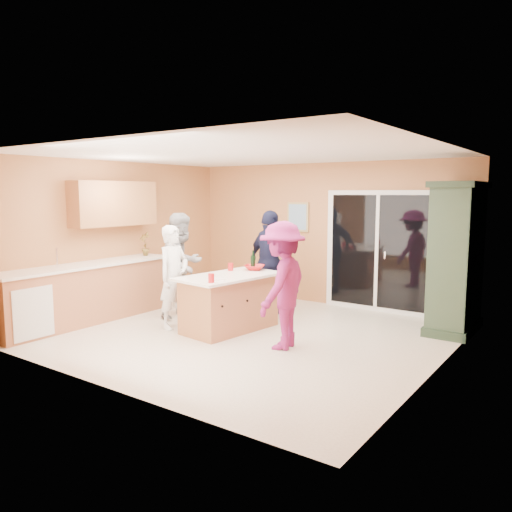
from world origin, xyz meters
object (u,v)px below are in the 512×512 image
Objects in this scene: kitchen_island at (229,304)px; woman_white at (174,277)px; woman_grey at (183,265)px; woman_magenta at (282,285)px; woman_navy at (270,262)px; green_hutch at (456,260)px.

woman_white is (-0.77, -0.39, 0.39)m from kitchen_island.
woman_grey reaches higher than kitchen_island.
woman_white is at bearing -145.31° from kitchen_island.
woman_magenta reaches higher than kitchen_island.
woman_magenta is (1.20, -1.52, -0.04)m from woman_navy.
woman_white is at bearing -96.21° from woman_magenta.
woman_white reaches higher than kitchen_island.
green_hutch reaches higher than woman_navy.
woman_magenta is at bearing -87.93° from woman_white.
green_hutch is 1.26× the size of woman_navy.
green_hutch is 4.22m from woman_white.
woman_white is 0.89× the size of woman_navy.
woman_navy is at bearing -151.01° from woman_magenta.
woman_navy reaches higher than woman_grey.
woman_white is at bearing -146.66° from woman_grey.
woman_navy is at bearing -23.81° from woman_white.
woman_grey is at bearing 177.38° from kitchen_island.
kitchen_island is 0.96× the size of woman_navy.
woman_navy reaches higher than kitchen_island.
kitchen_island is 1.00× the size of woman_magenta.
woman_grey is at bearing 31.60° from woman_white.
green_hutch is 2.95m from woman_navy.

